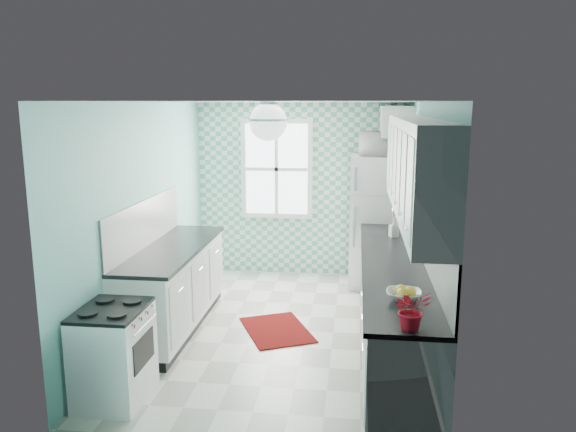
# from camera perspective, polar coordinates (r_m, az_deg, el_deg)

# --- Properties ---
(floor) EXTENTS (3.00, 4.40, 0.02)m
(floor) POSITION_cam_1_polar(r_m,az_deg,el_deg) (6.40, -0.73, -11.57)
(floor) COLOR white
(floor) RESTS_ON ground
(ceiling) EXTENTS (3.00, 4.40, 0.02)m
(ceiling) POSITION_cam_1_polar(r_m,az_deg,el_deg) (5.89, -0.80, 11.63)
(ceiling) COLOR white
(ceiling) RESTS_ON wall_back
(wall_back) EXTENTS (3.00, 0.02, 2.50)m
(wall_back) POSITION_cam_1_polar(r_m,az_deg,el_deg) (8.18, 1.33, 2.70)
(wall_back) COLOR #74BCB5
(wall_back) RESTS_ON floor
(wall_front) EXTENTS (3.00, 0.02, 2.50)m
(wall_front) POSITION_cam_1_polar(r_m,az_deg,el_deg) (3.91, -5.17, -7.06)
(wall_front) COLOR #74BCB5
(wall_front) RESTS_ON floor
(wall_left) EXTENTS (0.02, 4.40, 2.50)m
(wall_left) POSITION_cam_1_polar(r_m,az_deg,el_deg) (6.40, -14.29, -0.10)
(wall_left) COLOR #74BCB5
(wall_left) RESTS_ON floor
(wall_right) EXTENTS (0.02, 4.40, 2.50)m
(wall_right) POSITION_cam_1_polar(r_m,az_deg,el_deg) (6.01, 13.66, -0.80)
(wall_right) COLOR #74BCB5
(wall_right) RESTS_ON floor
(accent_wall) EXTENTS (3.00, 0.01, 2.50)m
(accent_wall) POSITION_cam_1_polar(r_m,az_deg,el_deg) (8.16, 1.32, 2.68)
(accent_wall) COLOR #55B395
(accent_wall) RESTS_ON wall_back
(window) EXTENTS (1.04, 0.05, 1.44)m
(window) POSITION_cam_1_polar(r_m,az_deg,el_deg) (8.13, -1.16, 4.78)
(window) COLOR white
(window) RESTS_ON wall_back
(backsplash_right) EXTENTS (0.02, 3.60, 0.51)m
(backsplash_right) POSITION_cam_1_polar(r_m,az_deg,el_deg) (5.63, 13.86, -2.20)
(backsplash_right) COLOR white
(backsplash_right) RESTS_ON wall_right
(backsplash_left) EXTENTS (0.02, 2.15, 0.51)m
(backsplash_left) POSITION_cam_1_polar(r_m,az_deg,el_deg) (6.33, -14.32, -0.73)
(backsplash_left) COLOR white
(backsplash_left) RESTS_ON wall_left
(upper_cabinets_right) EXTENTS (0.33, 3.20, 0.90)m
(upper_cabinets_right) POSITION_cam_1_polar(r_m,az_deg,el_deg) (5.30, 12.82, 4.76)
(upper_cabinets_right) COLOR silver
(upper_cabinets_right) RESTS_ON wall_right
(upper_cabinet_fridge) EXTENTS (0.40, 0.74, 0.40)m
(upper_cabinet_fridge) POSITION_cam_1_polar(r_m,az_deg,el_deg) (7.69, 10.90, 9.43)
(upper_cabinet_fridge) COLOR silver
(upper_cabinet_fridge) RESTS_ON wall_right
(ceiling_light) EXTENTS (0.34, 0.34, 0.35)m
(ceiling_light) POSITION_cam_1_polar(r_m,az_deg,el_deg) (5.10, -2.03, 9.56)
(ceiling_light) COLOR silver
(ceiling_light) RESTS_ON ceiling
(base_cabinets_right) EXTENTS (0.60, 3.60, 0.90)m
(base_cabinets_right) POSITION_cam_1_polar(r_m,az_deg,el_deg) (5.82, 10.65, -9.29)
(base_cabinets_right) COLOR white
(base_cabinets_right) RESTS_ON floor
(countertop_right) EXTENTS (0.63, 3.60, 0.04)m
(countertop_right) POSITION_cam_1_polar(r_m,az_deg,el_deg) (5.67, 10.68, -4.84)
(countertop_right) COLOR black
(countertop_right) RESTS_ON base_cabinets_right
(base_cabinets_left) EXTENTS (0.60, 2.15, 0.90)m
(base_cabinets_left) POSITION_cam_1_polar(r_m,az_deg,el_deg) (6.43, -11.58, -7.31)
(base_cabinets_left) COLOR white
(base_cabinets_left) RESTS_ON floor
(countertop_left) EXTENTS (0.63, 2.15, 0.04)m
(countertop_left) POSITION_cam_1_polar(r_m,az_deg,el_deg) (6.29, -11.62, -3.26)
(countertop_left) COLOR black
(countertop_left) RESTS_ON base_cabinets_left
(fridge) EXTENTS (0.78, 0.78, 1.80)m
(fridge) POSITION_cam_1_polar(r_m,az_deg,el_deg) (7.78, 9.15, -0.52)
(fridge) COLOR white
(fridge) RESTS_ON floor
(stove) EXTENTS (0.53, 0.66, 0.80)m
(stove) POSITION_cam_1_polar(r_m,az_deg,el_deg) (5.09, -17.28, -13.11)
(stove) COLOR white
(stove) RESTS_ON floor
(sink) EXTENTS (0.46, 0.39, 0.53)m
(sink) POSITION_cam_1_polar(r_m,az_deg,el_deg) (6.65, 10.32, -2.31)
(sink) COLOR silver
(sink) RESTS_ON countertop_right
(rug) EXTENTS (0.97, 1.10, 0.01)m
(rug) POSITION_cam_1_polar(r_m,az_deg,el_deg) (6.38, -1.14, -11.48)
(rug) COLOR maroon
(rug) RESTS_ON floor
(dish_towel) EXTENTS (0.07, 0.26, 0.39)m
(dish_towel) POSITION_cam_1_polar(r_m,az_deg,el_deg) (6.80, 7.49, -5.87)
(dish_towel) COLOR #5FA492
(dish_towel) RESTS_ON base_cabinets_right
(fruit_bowl) EXTENTS (0.30, 0.30, 0.07)m
(fruit_bowl) POSITION_cam_1_polar(r_m,az_deg,el_deg) (4.64, 11.69, -7.84)
(fruit_bowl) COLOR white
(fruit_bowl) RESTS_ON countertop_right
(potted_plant) EXTENTS (0.33, 0.31, 0.29)m
(potted_plant) POSITION_cam_1_polar(r_m,az_deg,el_deg) (4.02, 12.44, -9.27)
(potted_plant) COLOR #B1271C
(potted_plant) RESTS_ON countertop_right
(soap_bottle) EXTENTS (0.12, 0.12, 0.21)m
(soap_bottle) POSITION_cam_1_polar(r_m,az_deg,el_deg) (6.71, 10.71, -1.21)
(soap_bottle) COLOR #A9C0CB
(soap_bottle) RESTS_ON countertop_right
(microwave) EXTENTS (0.59, 0.41, 0.32)m
(microwave) POSITION_cam_1_polar(r_m,az_deg,el_deg) (7.64, 9.41, 7.27)
(microwave) COLOR white
(microwave) RESTS_ON fridge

